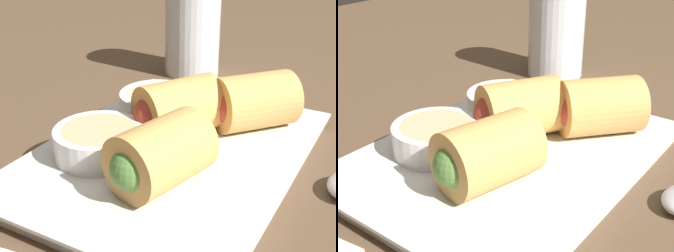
% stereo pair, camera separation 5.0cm
% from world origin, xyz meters
% --- Properties ---
extents(table_surface, '(1.80, 1.40, 0.02)m').
position_xyz_m(table_surface, '(0.00, 0.00, 0.01)').
color(table_surface, brown).
rests_on(table_surface, ground).
extents(serving_plate, '(0.29, 0.21, 0.01)m').
position_xyz_m(serving_plate, '(-0.02, 0.00, 0.03)').
color(serving_plate, silver).
rests_on(serving_plate, table_surface).
extents(roll_front_left, '(0.09, 0.07, 0.05)m').
position_xyz_m(roll_front_left, '(-0.07, -0.02, 0.06)').
color(roll_front_left, '#DBA356').
rests_on(roll_front_left, serving_plate).
extents(roll_front_right, '(0.09, 0.08, 0.05)m').
position_xyz_m(roll_front_right, '(0.01, 0.01, 0.06)').
color(roll_front_right, '#DBA356').
rests_on(roll_front_right, serving_plate).
extents(roll_back_left, '(0.09, 0.09, 0.05)m').
position_xyz_m(roll_back_left, '(0.06, -0.04, 0.06)').
color(roll_back_left, '#DBA356').
rests_on(roll_back_left, serving_plate).
extents(dipping_bowl_near, '(0.08, 0.08, 0.02)m').
position_xyz_m(dipping_bowl_near, '(-0.05, 0.05, 0.05)').
color(dipping_bowl_near, white).
rests_on(dipping_bowl_near, serving_plate).
extents(dipping_bowl_far, '(0.08, 0.08, 0.02)m').
position_xyz_m(dipping_bowl_far, '(0.04, 0.05, 0.05)').
color(dipping_bowl_far, white).
rests_on(dipping_bowl_far, serving_plate).
extents(drinking_glass, '(0.07, 0.07, 0.12)m').
position_xyz_m(drinking_glass, '(0.21, 0.09, 0.08)').
color(drinking_glass, silver).
rests_on(drinking_glass, table_surface).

